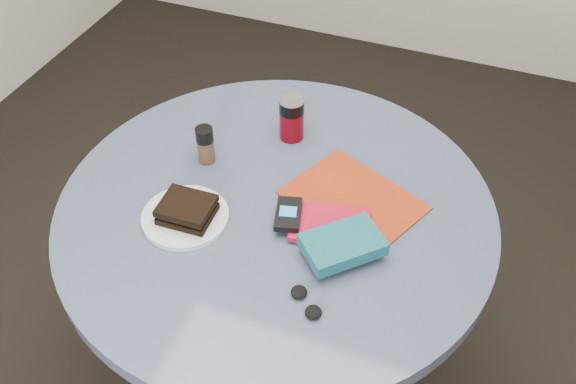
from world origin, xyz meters
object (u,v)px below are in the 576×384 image
(novel, at_px, (343,244))
(mp3_player, at_px, (288,214))
(headphones, at_px, (306,302))
(pepper_grinder, at_px, (205,145))
(plate, at_px, (185,217))
(table, at_px, (277,251))
(magazine, at_px, (353,200))
(sandwich, at_px, (187,210))
(red_book, at_px, (330,225))
(soda_can, at_px, (292,118))

(novel, relative_size, mp3_player, 1.51)
(headphones, bearing_deg, pepper_grinder, 139.55)
(plate, xyz_separation_m, pepper_grinder, (-0.04, 0.20, 0.04))
(table, bearing_deg, magazine, 24.79)
(mp3_player, bearing_deg, sandwich, -161.03)
(table, distance_m, plate, 0.27)
(table, bearing_deg, novel, -25.96)
(table, distance_m, novel, 0.29)
(plate, bearing_deg, novel, 3.82)
(magazine, distance_m, red_book, 0.10)
(table, bearing_deg, soda_can, 102.58)
(pepper_grinder, bearing_deg, headphones, -40.45)
(mp3_player, xyz_separation_m, headphones, (0.11, -0.19, -0.02))
(sandwich, xyz_separation_m, novel, (0.35, 0.02, 0.00))
(plate, relative_size, pepper_grinder, 1.98)
(soda_can, bearing_deg, red_book, -54.38)
(pepper_grinder, height_order, headphones, pepper_grinder)
(plate, height_order, sandwich, sandwich)
(sandwich, xyz_separation_m, red_book, (0.30, 0.09, -0.02))
(soda_can, xyz_separation_m, novel, (0.24, -0.33, -0.02))
(soda_can, bearing_deg, novel, -54.14)
(novel, xyz_separation_m, mp3_player, (-0.14, 0.05, -0.01))
(plate, relative_size, sandwich, 1.65)
(soda_can, bearing_deg, headphones, -65.96)
(pepper_grinder, relative_size, magazine, 0.34)
(pepper_grinder, relative_size, novel, 0.60)
(plate, relative_size, novel, 1.20)
(plate, relative_size, soda_can, 1.65)
(plate, bearing_deg, pepper_grinder, 102.55)
(magazine, xyz_separation_m, headphones, (-0.00, -0.31, 0.01))
(plate, distance_m, red_book, 0.32)
(pepper_grinder, distance_m, magazine, 0.38)
(plate, distance_m, novel, 0.36)
(red_book, relative_size, mp3_player, 1.60)
(mp3_player, bearing_deg, red_book, 9.53)
(pepper_grinder, xyz_separation_m, headphones, (0.37, -0.32, -0.04))
(sandwich, bearing_deg, pepper_grinder, 104.56)
(magazine, xyz_separation_m, novel, (0.03, -0.17, 0.03))
(sandwich, xyz_separation_m, magazine, (0.32, 0.19, -0.03))
(plate, distance_m, soda_can, 0.38)
(sandwich, distance_m, magazine, 0.38)
(plate, distance_m, mp3_player, 0.23)
(sandwich, distance_m, novel, 0.35)
(red_book, bearing_deg, headphones, -96.73)
(pepper_grinder, bearing_deg, mp3_player, -25.45)
(soda_can, distance_m, magazine, 0.28)
(table, xyz_separation_m, pepper_grinder, (-0.21, 0.08, 0.21))
(sandwich, relative_size, mp3_player, 1.09)
(table, xyz_separation_m, novel, (0.19, -0.09, 0.20))
(plate, xyz_separation_m, magazine, (0.33, 0.19, -0.00))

